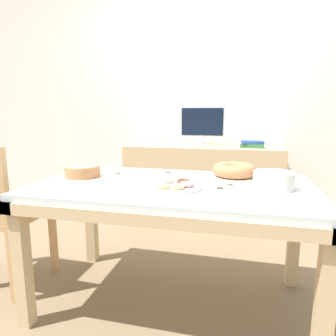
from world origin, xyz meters
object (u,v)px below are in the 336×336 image
(pastry_platter, at_px, (173,185))
(tealight_right_edge, at_px, (220,189))
(cake_chocolate_round, at_px, (83,173))
(tealight_centre, at_px, (230,186))
(computer_monitor, at_px, (202,127))
(book_stack, at_px, (252,144))
(plate_stack, at_px, (274,180))
(tealight_left_edge, at_px, (168,173))
(tealight_near_cakes, at_px, (118,174))
(cake_golden_bundt, at_px, (234,171))

(pastry_platter, relative_size, tealight_right_edge, 7.62)
(cake_chocolate_round, height_order, tealight_centre, cake_chocolate_round)
(cake_chocolate_round, bearing_deg, computer_monitor, 67.39)
(book_stack, distance_m, plate_stack, 1.31)
(tealight_left_edge, xyz_separation_m, tealight_centre, (0.40, -0.26, 0.00))
(tealight_right_edge, bearing_deg, pastry_platter, 178.21)
(pastry_platter, bearing_deg, plate_stack, 11.93)
(plate_stack, relative_size, tealight_right_edge, 5.25)
(book_stack, height_order, cake_chocolate_round, book_stack)
(book_stack, distance_m, tealight_near_cakes, 1.47)
(tealight_centre, bearing_deg, tealight_near_cakes, 167.56)
(tealight_left_edge, bearing_deg, computer_monitor, 85.77)
(book_stack, distance_m, tealight_centre, 1.36)
(pastry_platter, xyz_separation_m, tealight_left_edge, (-0.11, 0.33, -0.00))
(book_stack, relative_size, tealight_left_edge, 5.62)
(pastry_platter, height_order, tealight_right_edge, tealight_right_edge)
(plate_stack, xyz_separation_m, tealight_centre, (-0.22, -0.03, -0.03))
(cake_golden_bundt, height_order, tealight_near_cakes, cake_golden_bundt)
(cake_chocolate_round, bearing_deg, plate_stack, 0.50)
(computer_monitor, bearing_deg, cake_chocolate_round, -112.61)
(pastry_platter, bearing_deg, tealight_left_edge, 108.17)
(cake_chocolate_round, bearing_deg, tealight_near_cakes, 37.64)
(computer_monitor, xyz_separation_m, plate_stack, (0.54, -1.31, -0.22))
(book_stack, distance_m, pastry_platter, 1.49)
(computer_monitor, height_order, tealight_centre, computer_monitor)
(computer_monitor, height_order, tealight_right_edge, computer_monitor)
(plate_stack, bearing_deg, computer_monitor, 112.56)
(computer_monitor, distance_m, tealight_right_edge, 1.47)
(tealight_centre, bearing_deg, cake_golden_bundt, 86.90)
(plate_stack, bearing_deg, tealight_centre, -171.36)
(book_stack, xyz_separation_m, tealight_left_edge, (-0.56, -1.08, -0.09))
(tealight_left_edge, xyz_separation_m, tealight_right_edge, (0.36, -0.34, 0.00))
(cake_golden_bundt, distance_m, plate_stack, 0.30)
(pastry_platter, xyz_separation_m, tealight_near_cakes, (-0.41, 0.23, -0.00))
(computer_monitor, height_order, book_stack, computer_monitor)
(tealight_left_edge, relative_size, tealight_right_edge, 1.00)
(tealight_near_cakes, relative_size, tealight_centre, 1.00)
(book_stack, bearing_deg, cake_chocolate_round, -127.82)
(computer_monitor, height_order, plate_stack, computer_monitor)
(cake_chocolate_round, relative_size, plate_stack, 1.39)
(cake_golden_bundt, height_order, tealight_right_edge, cake_golden_bundt)
(book_stack, xyz_separation_m, tealight_right_edge, (-0.20, -1.43, -0.09))
(computer_monitor, distance_m, pastry_platter, 1.44)
(cake_chocolate_round, relative_size, tealight_near_cakes, 7.28)
(cake_chocolate_round, xyz_separation_m, tealight_right_edge, (0.82, -0.11, -0.03))
(computer_monitor, bearing_deg, book_stack, 0.17)
(pastry_platter, bearing_deg, tealight_near_cakes, 150.63)
(tealight_left_edge, distance_m, tealight_right_edge, 0.49)
(cake_golden_bundt, bearing_deg, tealight_near_cakes, -172.63)
(computer_monitor, relative_size, tealight_left_edge, 10.60)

